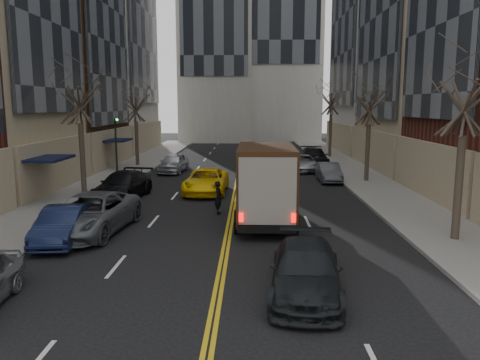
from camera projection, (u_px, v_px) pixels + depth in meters
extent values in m
cube|color=slate|center=(115.00, 176.00, 34.23)|extent=(4.00, 66.00, 0.15)
cube|color=slate|center=(362.00, 177.00, 33.82)|extent=(4.00, 66.00, 0.15)
cube|color=#4C301E|center=(52.00, 21.00, 38.39)|extent=(9.00, 12.00, 24.00)
cube|color=black|center=(107.00, 6.00, 38.09)|extent=(0.20, 10.56, 19.20)
cube|color=black|center=(47.00, 159.00, 25.00)|extent=(2.00, 3.00, 0.15)
cube|color=black|center=(32.00, 178.00, 25.18)|extent=(0.20, 3.00, 2.50)
cube|color=black|center=(116.00, 140.00, 37.82)|extent=(2.00, 3.00, 0.15)
cube|color=black|center=(106.00, 153.00, 38.01)|extent=(0.20, 3.00, 2.50)
cylinder|color=#382D23|center=(83.00, 158.00, 26.98)|extent=(0.30, 0.30, 4.05)
cylinder|color=#382D23|center=(137.00, 143.00, 39.84)|extent=(0.30, 0.30, 3.69)
cylinder|color=#382D23|center=(458.00, 188.00, 17.71)|extent=(0.30, 0.30, 3.96)
cylinder|color=#382D23|center=(367.00, 153.00, 31.54)|extent=(0.30, 0.30, 3.78)
cylinder|color=#382D23|center=(330.00, 135.00, 46.31)|extent=(0.30, 0.30, 4.14)
cylinder|color=black|center=(117.00, 157.00, 28.94)|extent=(0.12, 0.12, 3.80)
imported|color=black|center=(115.00, 119.00, 28.56)|extent=(0.15, 0.18, 0.90)
sphere|color=#0CE526|center=(117.00, 120.00, 28.47)|extent=(0.14, 0.14, 0.14)
cube|color=black|center=(265.00, 211.00, 20.92)|extent=(2.25, 6.42, 0.30)
cube|color=black|center=(264.00, 180.00, 23.08)|extent=(2.36, 1.72, 2.10)
cube|color=black|center=(266.00, 181.00, 20.15)|extent=(2.44, 4.92, 3.00)
cube|color=black|center=(267.00, 229.00, 17.88)|extent=(2.30, 0.20, 0.30)
cube|color=red|center=(241.00, 217.00, 17.82)|extent=(0.18, 0.06, 0.35)
cube|color=red|center=(294.00, 218.00, 17.76)|extent=(0.18, 0.06, 0.35)
cube|color=gold|center=(238.00, 167.00, 20.14)|extent=(0.05, 0.90, 0.90)
cube|color=gold|center=(294.00, 167.00, 20.06)|extent=(0.05, 0.90, 0.90)
cylinder|color=black|center=(241.00, 203.00, 23.04)|extent=(0.29, 0.96, 0.96)
cylinder|color=black|center=(288.00, 203.00, 22.97)|extent=(0.29, 0.96, 0.96)
cylinder|color=black|center=(238.00, 222.00, 19.29)|extent=(0.29, 0.96, 0.96)
cylinder|color=black|center=(295.00, 222.00, 19.22)|extent=(0.29, 0.96, 0.96)
imported|color=black|center=(306.00, 270.00, 13.02)|extent=(2.42, 4.93, 1.38)
cube|color=black|center=(303.00, 244.00, 13.61)|extent=(0.13, 0.04, 0.09)
cube|color=blue|center=(303.00, 244.00, 13.58)|extent=(0.10, 0.01, 0.06)
imported|color=yellow|center=(206.00, 181.00, 28.00)|extent=(2.54, 5.26, 1.44)
imported|color=black|center=(219.00, 198.00, 22.62)|extent=(0.44, 0.62, 1.60)
imported|color=#111835|center=(63.00, 225.00, 17.93)|extent=(1.91, 4.31, 1.37)
imported|color=#53575B|center=(90.00, 214.00, 19.23)|extent=(3.25, 6.06, 1.62)
imported|color=black|center=(123.00, 185.00, 26.33)|extent=(2.81, 5.44, 1.51)
imported|color=#B8BCC1|center=(173.00, 163.00, 36.39)|extent=(2.13, 4.51, 1.49)
imported|color=#45474C|center=(329.00, 172.00, 32.15)|extent=(1.39, 3.93, 1.29)
imported|color=#A9ADB1|center=(303.00, 163.00, 37.24)|extent=(2.41, 4.75, 1.29)
imported|color=black|center=(314.00, 157.00, 39.96)|extent=(2.37, 5.56, 1.60)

